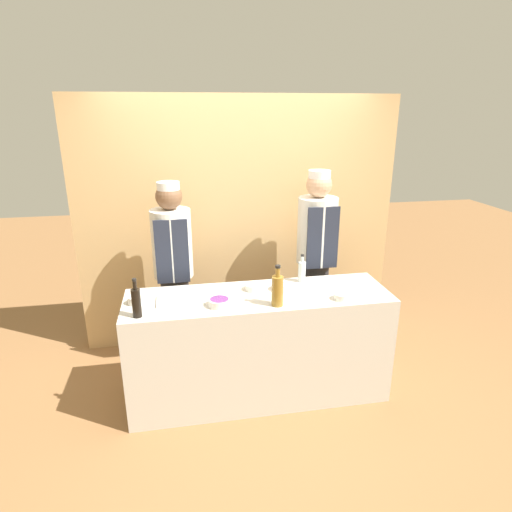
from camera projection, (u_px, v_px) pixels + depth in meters
name	position (u px, v px, depth m)	size (l,w,h in m)	color
ground_plane	(259.00, 392.00, 3.61)	(14.00, 14.00, 0.00)	olive
cabinet_wall	(239.00, 223.00, 4.21)	(3.07, 0.18, 2.40)	tan
counter	(259.00, 346.00, 3.46)	(2.06, 0.61, 0.90)	beige
sauce_bowl_orange	(342.00, 296.00, 3.23)	(0.12, 0.12, 0.05)	white
sauce_bowl_green	(253.00, 287.00, 3.40)	(0.13, 0.13, 0.05)	white
sauce_bowl_yellow	(282.00, 286.00, 3.40)	(0.15, 0.15, 0.06)	white
sauce_bowl_brown	(136.00, 300.00, 3.16)	(0.12, 0.12, 0.06)	white
sauce_bowl_purple	(219.00, 302.00, 3.13)	(0.17, 0.17, 0.05)	white
cutting_board	(181.00, 300.00, 3.21)	(0.35, 0.21, 0.02)	white
bottle_soy	(136.00, 302.00, 2.94)	(0.06, 0.06, 0.28)	black
bottle_vinegar	(277.00, 290.00, 3.11)	(0.09, 0.09, 0.31)	olive
bottle_clear	(302.00, 271.00, 3.55)	(0.06, 0.06, 0.24)	silver
chef_left	(174.00, 269.00, 3.75)	(0.34, 0.34, 1.70)	#28282D
chef_right	(316.00, 257.00, 3.96)	(0.36, 0.36, 1.76)	#28282D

